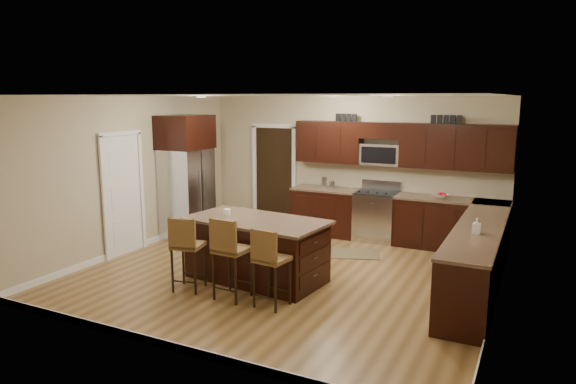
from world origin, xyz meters
The scene contains 23 objects.
floor centered at (0.00, 0.00, 0.00)m, with size 6.00×6.00×0.00m, color olive.
ceiling centered at (0.00, 0.00, 2.70)m, with size 6.00×6.00×0.00m, color silver.
wall_back centered at (0.00, 2.75, 1.35)m, with size 6.00×6.00×0.00m, color tan.
wall_left centered at (-3.00, 0.00, 1.35)m, with size 5.50×5.50×0.00m, color tan.
wall_right centered at (3.00, 0.00, 1.35)m, with size 5.50×5.50×0.00m, color tan.
base_cabinets centered at (1.90, 1.45, 0.46)m, with size 4.02×3.96×0.92m.
upper_cabinets centered at (1.04, 2.58, 1.84)m, with size 4.00×0.33×0.80m.
range centered at (0.68, 2.45, 0.47)m, with size 0.76×0.64×1.11m.
microwave centered at (0.68, 2.60, 1.62)m, with size 0.76×0.31×0.40m, color silver.
doorway centered at (-1.65, 2.73, 1.03)m, with size 0.85×0.03×2.06m, color black.
pantry_door centered at (-2.98, -0.30, 1.02)m, with size 0.03×0.80×2.04m, color white.
letter_decor centered at (0.90, 2.58, 2.29)m, with size 2.20×0.03×0.15m, color black, non-canonical shape.
island centered at (-0.28, -0.42, 0.43)m, with size 2.16×1.29×0.92m.
stool_left centered at (-0.92, -1.26, 0.66)m, with size 0.47×0.47×1.06m.
stool_mid centered at (-0.21, -1.27, 0.70)m, with size 0.44×0.44×1.12m.
stool_right centered at (0.39, -1.26, 0.65)m, with size 0.43×0.43×1.05m.
refrigerator centered at (-2.62, 1.00, 1.21)m, with size 0.79×0.92×2.35m.
floor_mat centered at (0.55, 1.40, 0.01)m, with size 0.95×0.63×0.01m, color brown.
fruit_bowl centered at (1.85, 2.45, 0.95)m, with size 0.26×0.26×0.06m, color silver.
soap_bottle centered at (2.70, 0.14, 1.02)m, with size 0.09×0.10×0.21m, color #B2B2B2.
canister_tall centered at (-0.39, 2.45, 1.03)m, with size 0.12×0.12×0.22m, color silver.
canister_short centered at (-0.23, 2.45, 0.99)m, with size 0.11×0.11×0.15m, color silver.
island_jar centered at (-0.78, -0.42, 0.97)m, with size 0.10×0.10×0.10m, color white.
Camera 1 is at (3.38, -6.75, 2.67)m, focal length 32.00 mm.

